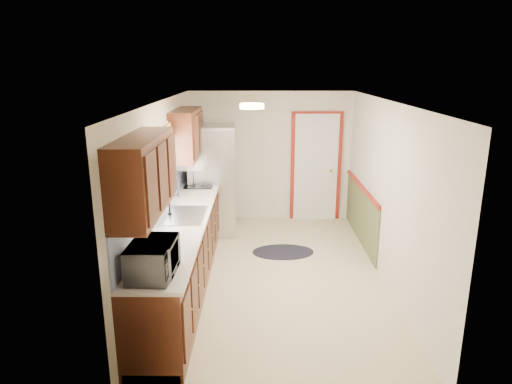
{
  "coord_description": "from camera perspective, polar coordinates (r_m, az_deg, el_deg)",
  "views": [
    {
      "loc": [
        -0.21,
        -5.86,
        2.84
      ],
      "look_at": [
        -0.25,
        0.22,
        1.15
      ],
      "focal_mm": 32.0,
      "sensor_mm": 36.0,
      "label": 1
    }
  ],
  "objects": [
    {
      "name": "back_wall_trim",
      "position": [
        8.39,
        8.63,
        1.92
      ],
      "size": [
        1.12,
        2.3,
        2.08
      ],
      "color": "maroon",
      "rests_on": "ground"
    },
    {
      "name": "ceiling_fixture",
      "position": [
        5.68,
        -0.51,
        10.68
      ],
      "size": [
        0.3,
        0.3,
        0.06
      ],
      "primitive_type": "cylinder",
      "color": "#FFD88C",
      "rests_on": "room_shell"
    },
    {
      "name": "cooktop",
      "position": [
        7.57,
        -7.06,
        0.95
      ],
      "size": [
        0.46,
        0.55,
        0.02
      ],
      "primitive_type": "cube",
      "color": "black",
      "rests_on": "kitchen_run"
    },
    {
      "name": "rug",
      "position": [
        7.26,
        3.4,
        -7.48
      ],
      "size": [
        1.0,
        0.67,
        0.01
      ],
      "primitive_type": "ellipsoid",
      "rotation": [
        0.0,
        0.0,
        0.05
      ],
      "color": "black",
      "rests_on": "ground"
    },
    {
      "name": "microwave",
      "position": [
        4.38,
        -12.8,
        -7.73
      ],
      "size": [
        0.34,
        0.6,
        0.4
      ],
      "primitive_type": "imported",
      "rotation": [
        0.0,
        0.0,
        1.54
      ],
      "color": "white",
      "rests_on": "kitchen_run"
    },
    {
      "name": "kitchen_run",
      "position": [
        6.02,
        -9.46,
        -4.41
      ],
      "size": [
        0.63,
        4.0,
        2.2
      ],
      "color": "#3E1A0E",
      "rests_on": "ground"
    },
    {
      "name": "room_shell",
      "position": [
        6.09,
        2.36,
        -0.1
      ],
      "size": [
        3.2,
        5.2,
        2.52
      ],
      "color": "beige",
      "rests_on": "ground"
    },
    {
      "name": "refrigerator",
      "position": [
        7.89,
        -5.51,
        1.54
      ],
      "size": [
        0.84,
        0.81,
        1.89
      ],
      "rotation": [
        0.0,
        0.0,
        0.08
      ],
      "color": "#B7B7BC",
      "rests_on": "ground"
    }
  ]
}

